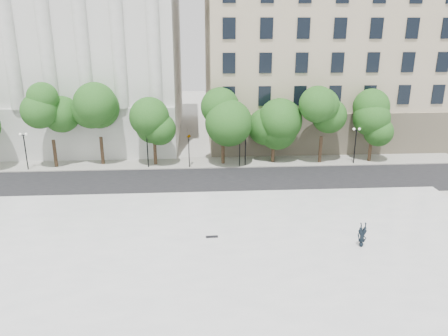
# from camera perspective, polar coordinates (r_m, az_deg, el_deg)

# --- Properties ---
(ground) EXTENTS (160.00, 160.00, 0.00)m
(ground) POSITION_cam_1_polar(r_m,az_deg,el_deg) (26.74, -4.03, -15.02)
(ground) COLOR #AFACA5
(ground) RESTS_ON ground
(plaza) EXTENTS (44.00, 22.00, 0.45)m
(plaza) POSITION_cam_1_polar(r_m,az_deg,el_deg) (29.18, -4.02, -11.43)
(plaza) COLOR silver
(plaza) RESTS_ON ground
(street) EXTENTS (60.00, 8.00, 0.02)m
(street) POSITION_cam_1_polar(r_m,az_deg,el_deg) (42.95, -3.95, -1.77)
(street) COLOR black
(street) RESTS_ON ground
(far_sidewalk) EXTENTS (60.00, 4.00, 0.12)m
(far_sidewalk) POSITION_cam_1_polar(r_m,az_deg,el_deg) (48.62, -3.93, 0.69)
(far_sidewalk) COLOR #A5A299
(far_sidewalk) RESTS_ON ground
(building_west) EXTENTS (31.50, 27.65, 25.60)m
(building_west) POSITION_cam_1_polar(r_m,az_deg,el_deg) (63.42, -20.32, 15.52)
(building_west) COLOR silver
(building_west) RESTS_ON ground
(building_east) EXTENTS (36.00, 26.15, 23.00)m
(building_east) POSITION_cam_1_polar(r_m,az_deg,el_deg) (64.46, 14.55, 14.51)
(building_east) COLOR tan
(building_east) RESTS_ON ground
(traffic_light_west) EXTENTS (0.92, 1.76, 4.20)m
(traffic_light_west) POSITION_cam_1_polar(r_m,az_deg,el_deg) (46.01, -4.65, 4.37)
(traffic_light_west) COLOR black
(traffic_light_west) RESTS_ON ground
(traffic_light_east) EXTENTS (1.11, 1.89, 4.26)m
(traffic_light_east) POSITION_cam_1_polar(r_m,az_deg,el_deg) (46.21, 2.09, 4.55)
(traffic_light_east) COLOR black
(traffic_light_east) RESTS_ON ground
(person_lying) EXTENTS (0.73, 1.76, 0.47)m
(person_lying) POSITION_cam_1_polar(r_m,az_deg,el_deg) (31.13, 17.50, -9.34)
(person_lying) COLOR black
(person_lying) RESTS_ON plaza
(skateboard) EXTENTS (0.86, 0.26, 0.09)m
(skateboard) POSITION_cam_1_polar(r_m,az_deg,el_deg) (30.98, -1.59, -8.96)
(skateboard) COLOR black
(skateboard) RESTS_ON plaza
(street_trees) EXTENTS (45.24, 5.13, 7.91)m
(street_trees) POSITION_cam_1_polar(r_m,az_deg,el_deg) (46.87, -3.33, 6.55)
(street_trees) COLOR #382619
(street_trees) RESTS_ON ground
(lamp_posts) EXTENTS (35.99, 0.28, 4.38)m
(lamp_posts) POSITION_cam_1_polar(r_m,az_deg,el_deg) (46.50, -3.83, 3.49)
(lamp_posts) COLOR black
(lamp_posts) RESTS_ON ground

